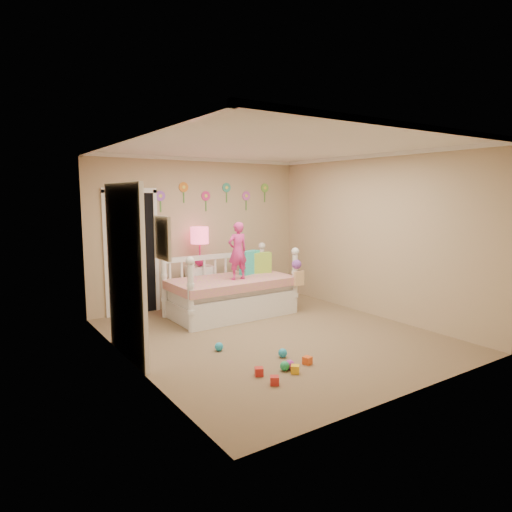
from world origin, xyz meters
TOP-DOWN VIEW (x-y plane):
  - floor at (0.00, 0.00)m, footprint 4.00×4.50m
  - ceiling at (0.00, 0.00)m, footprint 4.00×4.50m
  - back_wall at (0.00, 2.25)m, footprint 4.00×0.01m
  - left_wall at (-2.00, 0.00)m, footprint 0.01×4.50m
  - right_wall at (2.00, 0.00)m, footprint 0.01×4.50m
  - crown_molding at (0.00, 0.00)m, footprint 4.00×4.50m
  - daybed at (0.06, 1.28)m, footprint 2.04×1.12m
  - pillow_turquoise at (0.53, 1.45)m, footprint 0.42×0.26m
  - pillow_lime at (0.74, 1.43)m, footprint 0.40×0.22m
  - child at (0.09, 1.12)m, footprint 0.34×0.23m
  - nightstand at (-0.13, 2.00)m, footprint 0.45×0.35m
  - table_lamp at (-0.13, 2.00)m, footprint 0.31×0.31m
  - closet_doorway at (-1.25, 2.23)m, footprint 0.90×0.04m
  - flower_decals at (-0.09, 2.24)m, footprint 3.40×0.02m
  - mirror_closet at (-1.96, 0.30)m, footprint 0.07×1.30m
  - wall_picture at (-1.97, -0.90)m, footprint 0.05×0.34m
  - hanging_bag at (1.03, 0.76)m, footprint 0.20×0.16m
  - toy_scatter at (-0.58, -0.69)m, footprint 1.07×1.45m

SIDE VIEW (x-z plane):
  - floor at x=0.00m, z-range -0.01..0.01m
  - toy_scatter at x=-0.58m, z-range 0.00..0.11m
  - nightstand at x=-0.13m, z-range 0.00..0.73m
  - daybed at x=0.06m, z-range 0.00..1.10m
  - hanging_bag at x=1.03m, z-range 0.49..0.85m
  - pillow_lime at x=0.74m, z-range 0.61..0.97m
  - pillow_turquoise at x=0.53m, z-range 0.61..1.01m
  - closet_doorway at x=-1.25m, z-range 0.00..2.07m
  - mirror_closet at x=-1.96m, z-range 0.00..2.10m
  - child at x=0.09m, z-range 0.61..1.53m
  - table_lamp at x=-0.13m, z-range 0.84..1.52m
  - back_wall at x=0.00m, z-range 0.00..2.60m
  - left_wall at x=-2.00m, z-range 0.00..2.60m
  - right_wall at x=2.00m, z-range 0.00..2.60m
  - wall_picture at x=-1.97m, z-range 1.34..1.76m
  - flower_decals at x=-0.09m, z-range 1.69..2.19m
  - crown_molding at x=0.00m, z-range 2.54..2.60m
  - ceiling at x=0.00m, z-range 2.60..2.60m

